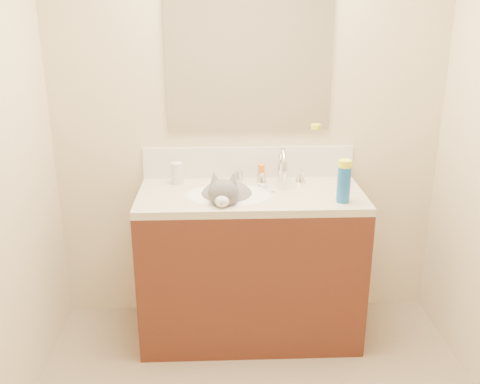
{
  "coord_description": "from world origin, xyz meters",
  "views": [
    {
      "loc": [
        -0.17,
        -1.7,
        1.81
      ],
      "look_at": [
        -0.06,
        0.92,
        0.88
      ],
      "focal_mm": 40.0,
      "sensor_mm": 36.0,
      "label": 1
    }
  ],
  "objects": [
    {
      "name": "room_shell",
      "position": [
        0.0,
        0.0,
        1.49
      ],
      "size": [
        2.24,
        2.54,
        2.52
      ],
      "color": "beige",
      "rests_on": "ground"
    },
    {
      "name": "vanity_cabinet",
      "position": [
        0.0,
        0.97,
        0.41
      ],
      "size": [
        1.2,
        0.55,
        0.82
      ],
      "primitive_type": "cube",
      "color": "#4D2114",
      "rests_on": "ground"
    },
    {
      "name": "counter_slab",
      "position": [
        0.0,
        0.97,
        0.84
      ],
      "size": [
        1.2,
        0.55,
        0.04
      ],
      "primitive_type": "cube",
      "color": "beige",
      "rests_on": "vanity_cabinet"
    },
    {
      "name": "basin",
      "position": [
        -0.12,
        0.94,
        0.79
      ],
      "size": [
        0.45,
        0.36,
        0.14
      ],
      "primitive_type": "ellipsoid",
      "color": "white",
      "rests_on": "vanity_cabinet"
    },
    {
      "name": "faucet",
      "position": [
        0.18,
        1.11,
        0.95
      ],
      "size": [
        0.28,
        0.2,
        0.21
      ],
      "color": "silver",
      "rests_on": "counter_slab"
    },
    {
      "name": "cat",
      "position": [
        -0.13,
        0.94,
        0.83
      ],
      "size": [
        0.34,
        0.43,
        0.33
      ],
      "rotation": [
        0.0,
        0.0,
        -0.12
      ],
      "color": "#585558",
      "rests_on": "basin"
    },
    {
      "name": "backsplash",
      "position": [
        0.0,
        1.24,
        0.95
      ],
      "size": [
        1.2,
        0.02,
        0.18
      ],
      "primitive_type": "cube",
      "color": "silver",
      "rests_on": "counter_slab"
    },
    {
      "name": "mirror",
      "position": [
        0.0,
        1.24,
        1.54
      ],
      "size": [
        0.9,
        0.02,
        0.8
      ],
      "primitive_type": "cube",
      "color": "white",
      "rests_on": "room_shell"
    },
    {
      "name": "pill_bottle",
      "position": [
        -0.4,
        1.14,
        0.92
      ],
      "size": [
        0.08,
        0.08,
        0.12
      ],
      "primitive_type": "cylinder",
      "rotation": [
        0.0,
        0.0,
        -0.3
      ],
      "color": "silver",
      "rests_on": "counter_slab"
    },
    {
      "name": "pill_label",
      "position": [
        -0.4,
        1.14,
        0.9
      ],
      "size": [
        0.07,
        0.07,
        0.04
      ],
      "primitive_type": "cylinder",
      "rotation": [
        0.0,
        0.0,
        -0.3
      ],
      "color": "orange",
      "rests_on": "pill_bottle"
    },
    {
      "name": "silver_jar",
      "position": [
        -0.06,
        1.17,
        0.89
      ],
      "size": [
        0.06,
        0.06,
        0.06
      ],
      "primitive_type": "cylinder",
      "rotation": [
        0.0,
        0.0,
        0.34
      ],
      "color": "#B7B7BC",
      "rests_on": "counter_slab"
    },
    {
      "name": "amber_bottle",
      "position": [
        0.07,
        1.19,
        0.91
      ],
      "size": [
        0.05,
        0.05,
        0.09
      ],
      "primitive_type": "cylinder",
      "rotation": [
        0.0,
        0.0,
        0.42
      ],
      "color": "orange",
      "rests_on": "counter_slab"
    },
    {
      "name": "toothbrush",
      "position": [
        0.09,
        1.03,
        0.87
      ],
      "size": [
        0.08,
        0.14,
        0.01
      ],
      "primitive_type": "cube",
      "rotation": [
        0.0,
        0.0,
        0.49
      ],
      "color": "silver",
      "rests_on": "counter_slab"
    },
    {
      "name": "toothbrush_head",
      "position": [
        0.09,
        1.03,
        0.87
      ],
      "size": [
        0.03,
        0.03,
        0.01
      ],
      "primitive_type": "cube",
      "rotation": [
        0.0,
        0.0,
        0.49
      ],
      "color": "#598FBE",
      "rests_on": "counter_slab"
    },
    {
      "name": "spray_can",
      "position": [
        0.46,
        0.81,
        0.95
      ],
      "size": [
        0.08,
        0.08,
        0.18
      ],
      "primitive_type": "cylinder",
      "rotation": [
        0.0,
        0.0,
        0.17
      ],
      "color": "#185BAC",
      "rests_on": "counter_slab"
    },
    {
      "name": "spray_cap",
      "position": [
        0.46,
        0.81,
        1.06
      ],
      "size": [
        0.07,
        0.07,
        0.04
      ],
      "primitive_type": "cylinder",
      "rotation": [
        0.0,
        0.0,
        0.17
      ],
      "color": "#ECFF1A",
      "rests_on": "spray_can"
    }
  ]
}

